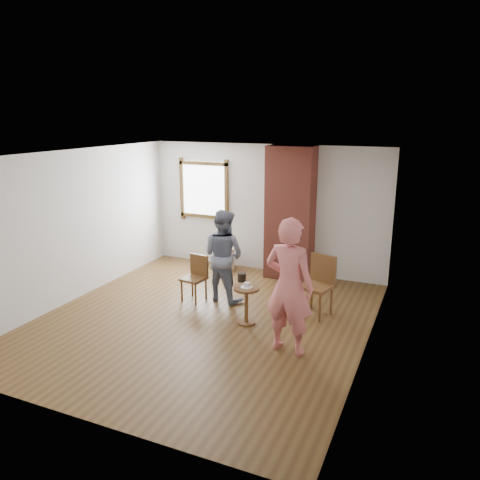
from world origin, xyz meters
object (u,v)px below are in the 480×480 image
side_table (246,299)px  person_pink (289,286)px  dining_chair_right (319,282)px  man (223,255)px  dining_chair_left (196,275)px  stoneware_crock (226,259)px

side_table → person_pink: (0.86, -0.58, 0.54)m
dining_chair_right → person_pink: (-0.07, -1.39, 0.39)m
dining_chair_right → side_table: dining_chair_right is taller
man → person_pink: bearing=151.8°
dining_chair_left → person_pink: bearing=-20.4°
stoneware_crock → man: size_ratio=0.29×
side_table → man: bearing=134.9°
side_table → person_pink: person_pink is taller
stoneware_crock → dining_chair_left: bearing=-82.8°
man → person_pink: 2.10m
stoneware_crock → person_pink: person_pink is taller
dining_chair_left → person_pink: 2.40m
stoneware_crock → dining_chair_right: dining_chair_right is taller
stoneware_crock → dining_chair_left: (0.21, -1.68, 0.21)m
dining_chair_left → side_table: size_ratio=1.33×
dining_chair_right → man: 1.70m
stoneware_crock → person_pink: size_ratio=0.25×
side_table → stoneware_crock: bearing=122.1°
dining_chair_right → person_pink: size_ratio=0.52×
side_table → man: (-0.75, 0.76, 0.40)m
dining_chair_right → man: (-1.68, -0.05, 0.26)m
dining_chair_right → side_table: size_ratio=1.64×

